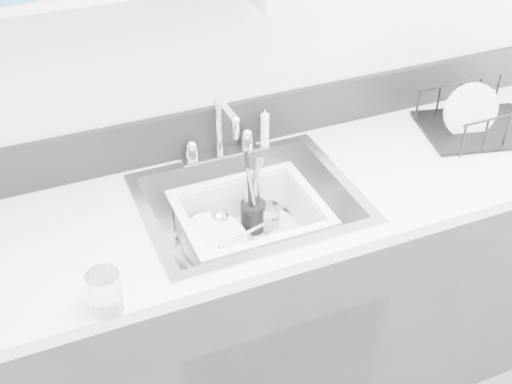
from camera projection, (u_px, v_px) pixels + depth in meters
name	position (u px, v px, depth m)	size (l,w,h in m)	color
room_shell	(473.00, 75.00, 0.86)	(3.50, 3.00, 2.60)	silver
counter_run	(250.00, 307.00, 2.19)	(3.20, 0.62, 0.92)	#26262A
backsplash	(215.00, 129.00, 2.09)	(3.20, 0.02, 0.16)	black
sink	(250.00, 223.00, 1.97)	(0.64, 0.52, 0.20)	silver
faucet	(220.00, 142.00, 2.06)	(0.26, 0.18, 0.23)	silver
side_sprayer	(265.00, 128.00, 2.11)	(0.03, 0.03, 0.14)	white
wash_tub	(250.00, 228.00, 1.94)	(0.42, 0.34, 0.16)	white
plate_stack	(218.00, 247.00, 1.93)	(0.25, 0.24, 0.10)	white
utensil_cup	(253.00, 214.00, 2.01)	(0.08, 0.08, 0.27)	black
ladle	(236.00, 234.00, 1.96)	(0.29, 0.10, 0.08)	silver
tumbler_in_tub	(269.00, 217.00, 2.02)	(0.06, 0.06, 0.09)	white
tumbler_counter	(105.00, 292.00, 1.52)	(0.08, 0.08, 0.11)	white
dish_rack	(481.00, 113.00, 2.20)	(0.39, 0.29, 0.14)	black
bowl_small	(284.00, 243.00, 1.96)	(0.10, 0.10, 0.03)	white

